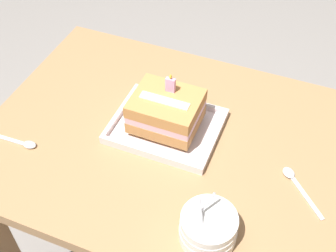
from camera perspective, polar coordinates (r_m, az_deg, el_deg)
name	(u,v)px	position (r m, az deg, el deg)	size (l,w,h in m)	color
dining_table	(170,167)	(1.25, 0.23, -5.35)	(0.97, 0.72, 0.73)	#9E754C
foil_tray	(166,127)	(1.17, -0.24, -0.14)	(0.28, 0.22, 0.02)	silver
birthday_cake	(166,111)	(1.13, -0.25, 1.99)	(0.17, 0.14, 0.14)	#C28447
bowl_stack	(208,228)	(0.96, 5.23, -12.93)	(0.12, 0.12, 0.12)	white
serving_spoon_near_tray	(24,143)	(1.20, -18.14, -2.11)	(0.15, 0.03, 0.01)	silver
serving_spoon_by_bowls	(293,177)	(1.11, 15.84, -6.41)	(0.12, 0.13, 0.01)	silver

